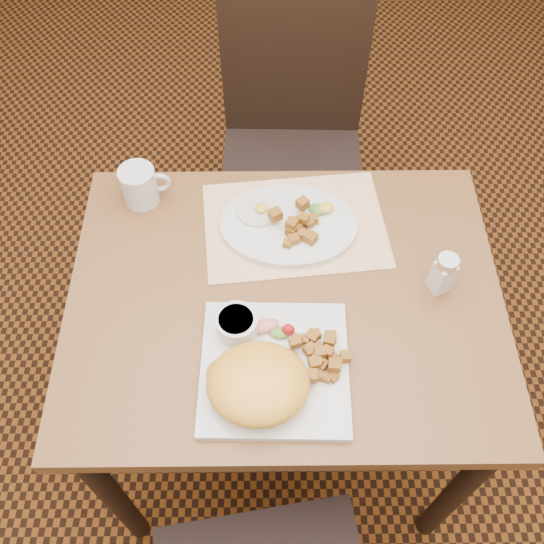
{
  "coord_description": "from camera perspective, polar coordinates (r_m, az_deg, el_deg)",
  "views": [
    {
      "loc": [
        -0.03,
        -0.66,
        1.81
      ],
      "look_at": [
        -0.03,
        0.01,
        0.82
      ],
      "focal_mm": 40.0,
      "sensor_mm": 36.0,
      "label": 1
    }
  ],
  "objects": [
    {
      "name": "fried_egg",
      "position": [
        1.36,
        -1.28,
        5.94
      ],
      "size": [
        0.1,
        0.1,
        0.02
      ],
      "color": "white",
      "rests_on": "plate_oval"
    },
    {
      "name": "table",
      "position": [
        1.35,
        1.16,
        -4.66
      ],
      "size": [
        0.9,
        0.7,
        0.75
      ],
      "color": "brown",
      "rests_on": "ground"
    },
    {
      "name": "placemat",
      "position": [
        1.36,
        2.16,
        4.44
      ],
      "size": [
        0.43,
        0.32,
        0.0
      ],
      "primitive_type": "cube",
      "rotation": [
        0.0,
        0.0,
        0.1
      ],
      "color": "white",
      "rests_on": "table"
    },
    {
      "name": "hollandaise_mound",
      "position": [
        1.11,
        -1.4,
        -10.46
      ],
      "size": [
        0.19,
        0.17,
        0.07
      ],
      "color": "yellow",
      "rests_on": "plate_square"
    },
    {
      "name": "coffee_mug",
      "position": [
        1.41,
        -12.29,
        7.96
      ],
      "size": [
        0.11,
        0.08,
        0.09
      ],
      "color": "silver",
      "rests_on": "table"
    },
    {
      "name": "salt_shaker",
      "position": [
        1.27,
        15.82,
        -0.1
      ],
      "size": [
        0.06,
        0.06,
        0.1
      ],
      "color": "white",
      "rests_on": "table"
    },
    {
      "name": "garnish_ov",
      "position": [
        1.36,
        4.79,
        5.99
      ],
      "size": [
        0.07,
        0.05,
        0.02
      ],
      "color": "#387223",
      "rests_on": "plate_oval"
    },
    {
      "name": "chair_far",
      "position": [
        1.87,
        1.95,
        12.78
      ],
      "size": [
        0.43,
        0.44,
        0.97
      ],
      "rotation": [
        0.0,
        0.0,
        3.11
      ],
      "color": "black",
      "rests_on": "ground"
    },
    {
      "name": "home_fries_ov",
      "position": [
        1.32,
        2.32,
        4.39
      ],
      "size": [
        0.11,
        0.12,
        0.04
      ],
      "color": "#A4651A",
      "rests_on": "plate_oval"
    },
    {
      "name": "garnish_sq",
      "position": [
        1.18,
        0.1,
        -5.32
      ],
      "size": [
        0.1,
        0.05,
        0.03
      ],
      "color": "#387223",
      "rests_on": "plate_square"
    },
    {
      "name": "home_fries_sq",
      "position": [
        1.15,
        4.4,
        -7.79
      ],
      "size": [
        0.13,
        0.12,
        0.04
      ],
      "color": "#A4651A",
      "rests_on": "plate_square"
    },
    {
      "name": "plate_square",
      "position": [
        1.16,
        0.24,
        -9.02
      ],
      "size": [
        0.29,
        0.29,
        0.02
      ],
      "primitive_type": "cube",
      "rotation": [
        0.0,
        0.0,
        -0.02
      ],
      "color": "silver",
      "rests_on": "table"
    },
    {
      "name": "ramekin",
      "position": [
        1.17,
        -3.3,
        -4.91
      ],
      "size": [
        0.08,
        0.08,
        0.05
      ],
      "color": "silver",
      "rests_on": "plate_square"
    },
    {
      "name": "ground",
      "position": [
        1.93,
        0.83,
        -14.08
      ],
      "size": [
        8.0,
        8.0,
        0.0
      ],
      "primitive_type": "plane",
      "color": "black",
      "rests_on": "ground"
    },
    {
      "name": "plate_oval",
      "position": [
        1.35,
        1.56,
        4.43
      ],
      "size": [
        0.31,
        0.24,
        0.02
      ],
      "primitive_type": null,
      "rotation": [
        0.0,
        0.0,
        -0.04
      ],
      "color": "silver",
      "rests_on": "placemat"
    }
  ]
}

